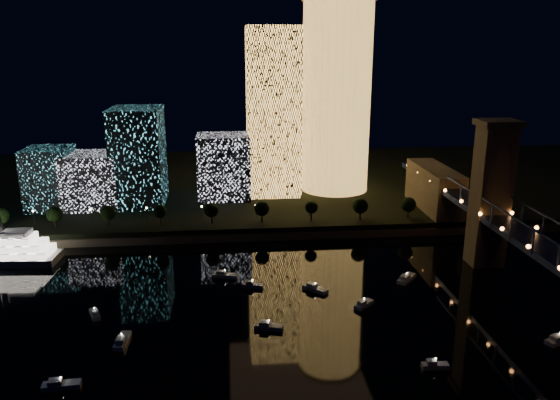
{
  "coord_description": "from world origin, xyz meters",
  "views": [
    {
      "loc": [
        -22.28,
        -119.28,
        73.97
      ],
      "look_at": [
        -5.84,
        55.0,
        23.47
      ],
      "focal_mm": 35.0,
      "sensor_mm": 36.0,
      "label": 1
    }
  ],
  "objects": [
    {
      "name": "seawall",
      "position": [
        0.0,
        82.0,
        1.5
      ],
      "size": [
        420.0,
        6.0,
        3.0
      ],
      "primitive_type": "cube",
      "color": "#6B5E4C",
      "rests_on": "ground"
    },
    {
      "name": "street_lamps",
      "position": [
        -34.0,
        94.0,
        9.02
      ],
      "size": [
        132.7,
        0.7,
        5.65
      ],
      "color": "black",
      "rests_on": "far_bank"
    },
    {
      "name": "motorboats",
      "position": [
        -8.04,
        12.49,
        0.81
      ],
      "size": [
        130.25,
        79.59,
        2.78
      ],
      "color": "silver",
      "rests_on": "ground"
    },
    {
      "name": "far_bank",
      "position": [
        0.0,
        160.0,
        2.5
      ],
      "size": [
        420.0,
        160.0,
        5.0
      ],
      "primitive_type": "cube",
      "color": "black",
      "rests_on": "ground"
    },
    {
      "name": "esplanade_trees",
      "position": [
        -31.68,
        88.0,
        10.47
      ],
      "size": [
        166.27,
        6.39,
        8.7
      ],
      "color": "black",
      "rests_on": "far_bank"
    },
    {
      "name": "ground",
      "position": [
        0.0,
        0.0,
        0.0
      ],
      "size": [
        520.0,
        520.0,
        0.0
      ],
      "primitive_type": "plane",
      "color": "black",
      "rests_on": "ground"
    },
    {
      "name": "midrise_blocks",
      "position": [
        -63.6,
        120.45,
        21.48
      ],
      "size": [
        95.56,
        30.33,
        42.37
      ],
      "color": "white",
      "rests_on": "far_bank"
    },
    {
      "name": "tower_cylindrical",
      "position": [
        28.43,
        136.24,
        49.75
      ],
      "size": [
        34.0,
        34.0,
        89.25
      ],
      "color": "#FFB751",
      "rests_on": "far_bank"
    },
    {
      "name": "tower_rectangular",
      "position": [
        -1.73,
        132.89,
        43.23
      ],
      "size": [
        24.03,
        24.03,
        76.45
      ],
      "primitive_type": "cube",
      "color": "#FFB751",
      "rests_on": "far_bank"
    }
  ]
}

